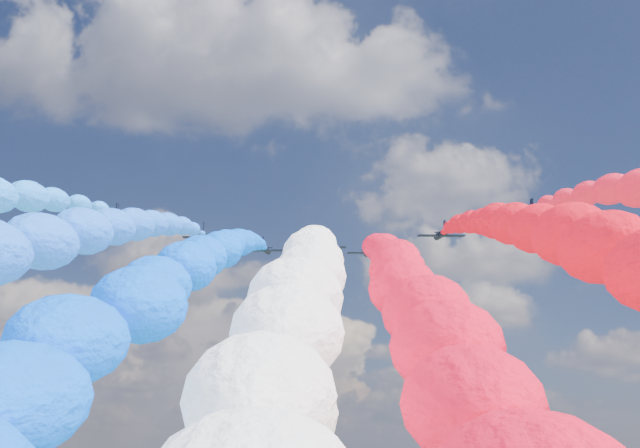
# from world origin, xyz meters

# --- Properties ---
(jet_0) EXTENTS (8.13, 11.01, 4.04)m
(jet_0) POSITION_xyz_m (-31.27, -6.16, 90.56)
(jet_0) COLOR black
(jet_1) EXTENTS (8.41, 11.21, 4.04)m
(jet_1) POSITION_xyz_m (-19.67, 4.38, 90.56)
(jet_1) COLOR black
(trail_1) EXTENTS (6.51, 119.30, 44.89)m
(trail_1) POSITION_xyz_m (-19.67, -56.45, 70.64)
(trail_1) COLOR blue
(jet_2) EXTENTS (8.22, 11.07, 4.04)m
(jet_2) POSITION_xyz_m (-10.14, 13.51, 90.56)
(jet_2) COLOR black
(trail_2) EXTENTS (6.51, 119.30, 44.89)m
(trail_2) POSITION_xyz_m (-10.14, -47.32, 70.64)
(trail_2) COLOR blue
(jet_3) EXTENTS (8.09, 10.98, 4.04)m
(jet_3) POSITION_xyz_m (0.60, 11.60, 90.56)
(jet_3) COLOR black
(trail_3) EXTENTS (6.51, 119.30, 44.89)m
(trail_3) POSITION_xyz_m (0.60, -49.23, 70.64)
(trail_3) COLOR white
(jet_4) EXTENTS (8.31, 11.14, 4.04)m
(jet_4) POSITION_xyz_m (-0.51, 23.17, 90.56)
(jet_4) COLOR black
(trail_4) EXTENTS (6.51, 119.30, 44.89)m
(trail_4) POSITION_xyz_m (-0.51, -37.66, 70.64)
(trail_4) COLOR white
(jet_5) EXTENTS (8.56, 11.31, 4.04)m
(jet_5) POSITION_xyz_m (8.70, 15.71, 90.56)
(jet_5) COLOR black
(trail_5) EXTENTS (6.51, 119.30, 44.89)m
(trail_5) POSITION_xyz_m (8.70, -45.13, 70.64)
(trail_5) COLOR red
(jet_6) EXTENTS (8.58, 11.33, 4.04)m
(jet_6) POSITION_xyz_m (20.73, 4.29, 90.56)
(jet_6) COLOR black
(trail_6) EXTENTS (6.51, 119.30, 44.89)m
(trail_6) POSITION_xyz_m (20.73, -56.55, 70.64)
(trail_6) COLOR red
(jet_7) EXTENTS (8.51, 11.28, 4.04)m
(jet_7) POSITION_xyz_m (32.73, -6.97, 90.56)
(jet_7) COLOR black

